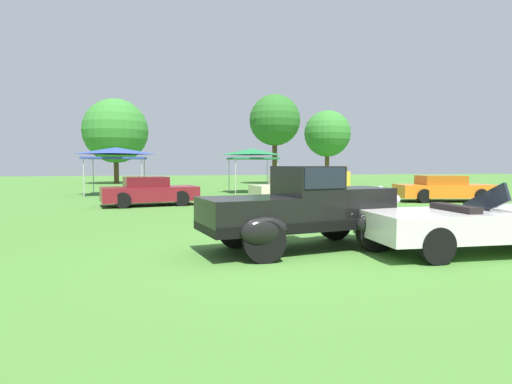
% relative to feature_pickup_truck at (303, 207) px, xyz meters
% --- Properties ---
extents(ground_plane, '(120.00, 120.00, 0.00)m').
position_rel_feature_pickup_truck_xyz_m(ground_plane, '(-0.76, -0.48, -0.86)').
color(ground_plane, '#42752D').
extents(feature_pickup_truck, '(4.33, 2.42, 1.70)m').
position_rel_feature_pickup_truck_xyz_m(feature_pickup_truck, '(0.00, 0.00, 0.00)').
color(feature_pickup_truck, black).
rests_on(feature_pickup_truck, ground_plane).
extents(neighbor_convertible, '(4.42, 1.82, 1.40)m').
position_rel_feature_pickup_truck_xyz_m(neighbor_convertible, '(3.31, -0.97, -0.28)').
color(neighbor_convertible, silver).
rests_on(neighbor_convertible, ground_plane).
extents(show_car_burgundy, '(4.18, 2.44, 1.22)m').
position_rel_feature_pickup_truck_xyz_m(show_car_burgundy, '(-3.41, 10.06, -0.26)').
color(show_car_burgundy, maroon).
rests_on(show_car_burgundy, ground_plane).
extents(show_car_cream, '(4.25, 2.27, 1.22)m').
position_rel_feature_pickup_truck_xyz_m(show_car_cream, '(3.11, 10.29, -0.26)').
color(show_car_cream, beige).
rests_on(show_car_cream, ground_plane).
extents(show_car_orange, '(4.60, 2.46, 1.22)m').
position_rel_feature_pickup_truck_xyz_m(show_car_orange, '(10.02, 9.13, -0.26)').
color(show_car_orange, orange).
rests_on(show_car_orange, ground_plane).
extents(spectator_near_truck, '(0.45, 0.33, 1.69)m').
position_rel_feature_pickup_truck_xyz_m(spectator_near_truck, '(4.30, 7.49, 0.05)').
color(spectator_near_truck, '#283351').
rests_on(spectator_near_truck, ground_plane).
extents(canopy_tent_left_field, '(3.30, 3.30, 2.71)m').
position_rel_feature_pickup_truck_xyz_m(canopy_tent_left_field, '(-5.46, 16.86, 1.56)').
color(canopy_tent_left_field, '#B7B7BC').
rests_on(canopy_tent_left_field, ground_plane).
extents(canopy_tent_center_field, '(2.79, 2.79, 2.71)m').
position_rel_feature_pickup_truck_xyz_m(canopy_tent_center_field, '(2.49, 17.02, 1.56)').
color(canopy_tent_center_field, '#B7B7BC').
rests_on(canopy_tent_center_field, ground_plane).
extents(treeline_far_left, '(5.75, 5.75, 7.63)m').
position_rel_feature_pickup_truck_xyz_m(treeline_far_left, '(-7.06, 31.45, 3.88)').
color(treeline_far_left, '#47331E').
rests_on(treeline_far_left, ground_plane).
extents(treeline_mid_left, '(4.49, 4.49, 7.89)m').
position_rel_feature_pickup_truck_xyz_m(treeline_mid_left, '(6.77, 27.75, 4.75)').
color(treeline_mid_left, '#47331E').
rests_on(treeline_mid_left, ground_plane).
extents(treeline_center, '(4.63, 4.63, 7.15)m').
position_rel_feature_pickup_truck_xyz_m(treeline_center, '(13.21, 31.48, 3.95)').
color(treeline_center, brown).
rests_on(treeline_center, ground_plane).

